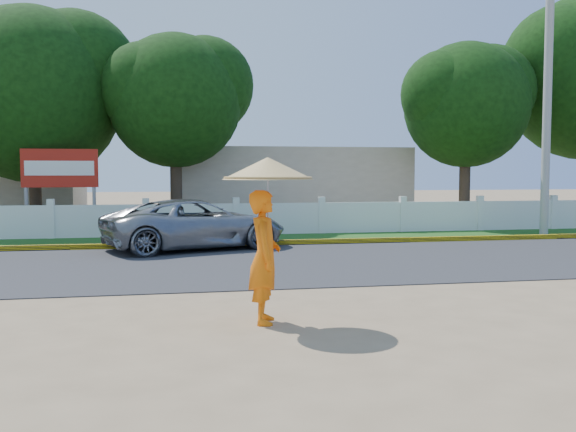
{
  "coord_description": "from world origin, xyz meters",
  "views": [
    {
      "loc": [
        -2.46,
        -10.52,
        2.19
      ],
      "look_at": [
        0.0,
        2.0,
        1.3
      ],
      "focal_mm": 40.0,
      "sensor_mm": 36.0,
      "label": 1
    }
  ],
  "objects_px": {
    "utility_pole": "(547,100)",
    "vehicle": "(196,224)",
    "monk_with_parasol": "(266,215)",
    "billboard": "(60,173)"
  },
  "relations": [
    {
      "from": "monk_with_parasol",
      "to": "vehicle",
      "type": "bearing_deg",
      "value": 93.45
    },
    {
      "from": "utility_pole",
      "to": "vehicle",
      "type": "bearing_deg",
      "value": -172.11
    },
    {
      "from": "utility_pole",
      "to": "monk_with_parasol",
      "type": "xyz_separation_m",
      "value": [
        -11.35,
        -10.69,
        -3.04
      ]
    },
    {
      "from": "vehicle",
      "to": "billboard",
      "type": "distance_m",
      "value": 6.55
    },
    {
      "from": "utility_pole",
      "to": "monk_with_parasol",
      "type": "distance_m",
      "value": 15.88
    },
    {
      "from": "utility_pole",
      "to": "billboard",
      "type": "bearing_deg",
      "value": 169.25
    },
    {
      "from": "utility_pole",
      "to": "vehicle",
      "type": "height_order",
      "value": "utility_pole"
    },
    {
      "from": "monk_with_parasol",
      "to": "billboard",
      "type": "distance_m",
      "value": 14.61
    },
    {
      "from": "utility_pole",
      "to": "vehicle",
      "type": "xyz_separation_m",
      "value": [
        -11.89,
        -1.65,
        -3.88
      ]
    },
    {
      "from": "monk_with_parasol",
      "to": "billboard",
      "type": "xyz_separation_m",
      "value": [
        -4.85,
        13.77,
        0.58
      ]
    }
  ]
}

